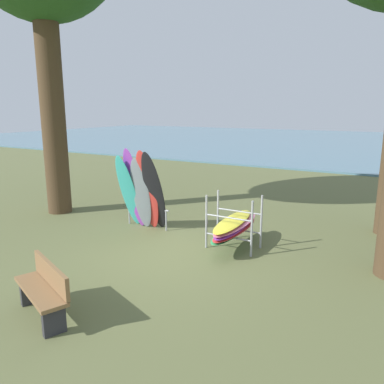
{
  "coord_description": "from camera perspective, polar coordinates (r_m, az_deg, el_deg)",
  "views": [
    {
      "loc": [
        4.31,
        -6.69,
        3.17
      ],
      "look_at": [
        -0.31,
        1.39,
        1.1
      ],
      "focal_mm": 35.44,
      "sensor_mm": 36.0,
      "label": 1
    }
  ],
  "objects": [
    {
      "name": "board_storage_rack",
      "position": [
        8.76,
        6.32,
        -5.13
      ],
      "size": [
        1.15,
        2.13,
        1.25
      ],
      "color": "#9EA0A5",
      "rests_on": "ground"
    },
    {
      "name": "park_bench",
      "position": [
        6.41,
        -21.35,
        -13.48
      ],
      "size": [
        1.45,
        0.9,
        0.85
      ],
      "color": "#2D2D33",
      "rests_on": "ground"
    },
    {
      "name": "lake_water",
      "position": [
        37.91,
        23.29,
        6.8
      ],
      "size": [
        80.0,
        36.0,
        0.1
      ],
      "primitive_type": "cube",
      "color": "slate",
      "rests_on": "ground"
    },
    {
      "name": "leaning_board_pile",
      "position": [
        9.97,
        -7.67,
        0.08
      ],
      "size": [
        1.41,
        0.85,
        2.19
      ],
      "color": "#38B2AD",
      "rests_on": "ground"
    },
    {
      "name": "ground_plane",
      "position": [
        8.57,
        -2.84,
        -9.19
      ],
      "size": [
        80.0,
        80.0,
        0.0
      ],
      "primitive_type": "plane",
      "color": "#60663D"
    }
  ]
}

